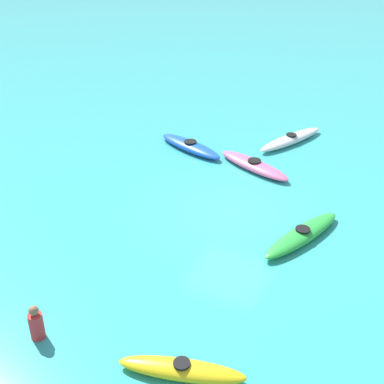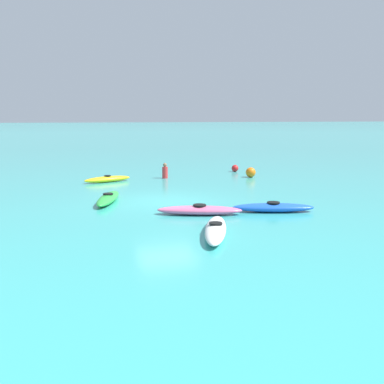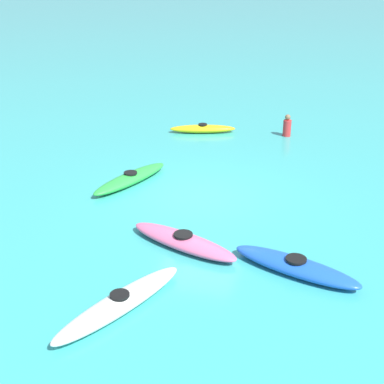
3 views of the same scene
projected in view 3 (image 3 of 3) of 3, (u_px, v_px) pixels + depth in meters
ground_plane at (199, 197)px, 15.60m from camera, size 600.00×600.00×0.00m
kayak_white at (120, 303)px, 10.50m from camera, size 3.33×1.90×0.37m
kayak_green at (131, 178)px, 16.53m from camera, size 3.24×1.68×0.37m
kayak_blue at (295, 266)px, 11.75m from camera, size 1.64×3.09×0.37m
kayak_yellow at (203, 129)px, 21.45m from camera, size 1.31×2.69×0.37m
kayak_pink at (183, 241)px, 12.81m from camera, size 1.75×3.11×0.37m
person_near_shore at (287, 127)px, 20.95m from camera, size 0.44×0.44×0.88m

